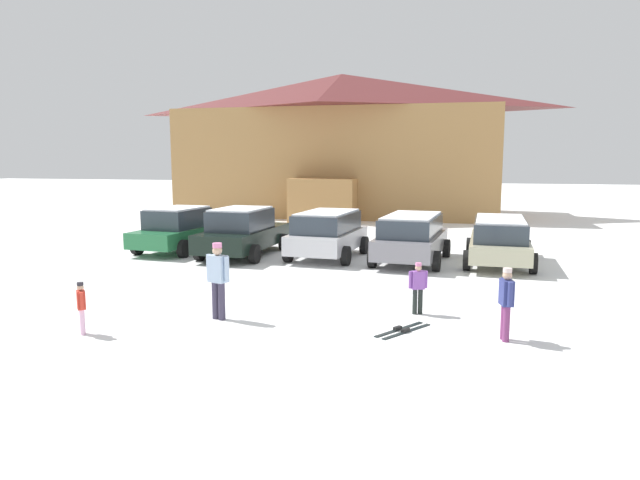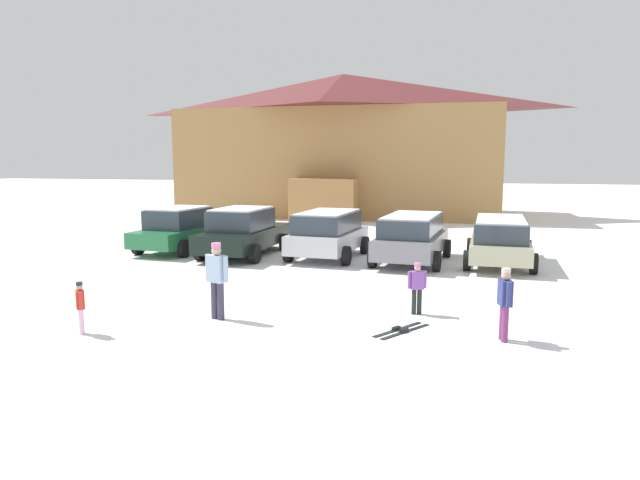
% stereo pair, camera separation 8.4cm
% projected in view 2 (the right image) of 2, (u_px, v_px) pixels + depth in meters
% --- Properties ---
extents(ground, '(160.00, 160.00, 0.00)m').
position_uv_depth(ground, '(228.00, 390.00, 8.53)').
color(ground, white).
extents(ski_lodge, '(19.97, 11.71, 8.76)m').
position_uv_depth(ski_lodge, '(343.00, 144.00, 36.23)').
color(ski_lodge, '#A17644').
rests_on(ski_lodge, ground).
extents(parked_green_coupe, '(2.37, 4.68, 1.66)m').
position_uv_depth(parked_green_coupe, '(181.00, 229.00, 21.56)').
color(parked_green_coupe, '#256F3F').
rests_on(parked_green_coupe, ground).
extents(parked_black_sedan, '(2.30, 4.68, 1.73)m').
position_uv_depth(parked_black_sedan, '(243.00, 232.00, 20.42)').
color(parked_black_sedan, black).
rests_on(parked_black_sedan, ground).
extents(parked_silver_wagon, '(2.42, 4.11, 1.64)m').
position_uv_depth(parked_silver_wagon, '(328.00, 233.00, 19.93)').
color(parked_silver_wagon, silver).
rests_on(parked_silver_wagon, ground).
extents(parked_grey_wagon, '(2.46, 4.54, 1.61)m').
position_uv_depth(parked_grey_wagon, '(412.00, 237.00, 19.04)').
color(parked_grey_wagon, gray).
rests_on(parked_grey_wagon, ground).
extents(parked_beige_suv, '(2.25, 4.84, 1.53)m').
position_uv_depth(parked_beige_suv, '(500.00, 239.00, 18.74)').
color(parked_beige_suv, '#B1AE8E').
rests_on(parked_beige_suv, ground).
extents(skier_child_in_red_jacket, '(0.28, 0.31, 1.05)m').
position_uv_depth(skier_child_in_red_jacket, '(80.00, 305.00, 11.22)').
color(skier_child_in_red_jacket, '#E2AED0').
rests_on(skier_child_in_red_jacket, ground).
extents(skier_teen_in_navy_coat, '(0.28, 0.51, 1.41)m').
position_uv_depth(skier_teen_in_navy_coat, '(505.00, 300.00, 10.76)').
color(skier_teen_in_navy_coat, '#763365').
rests_on(skier_teen_in_navy_coat, ground).
extents(skier_adult_in_blue_parka, '(0.60, 0.35, 1.67)m').
position_uv_depth(skier_adult_in_blue_parka, '(217.00, 276.00, 12.22)').
color(skier_adult_in_blue_parka, '#39344A').
rests_on(skier_adult_in_blue_parka, ground).
extents(skier_child_in_purple_jacket, '(0.40, 0.26, 1.16)m').
position_uv_depth(skier_child_in_purple_jacket, '(417.00, 285.00, 12.65)').
color(skier_child_in_purple_jacket, '#202724').
rests_on(skier_child_in_purple_jacket, ground).
extents(pair_of_skis, '(1.01, 1.41, 0.08)m').
position_uv_depth(pair_of_skis, '(401.00, 330.00, 11.46)').
color(pair_of_skis, black).
rests_on(pair_of_skis, ground).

